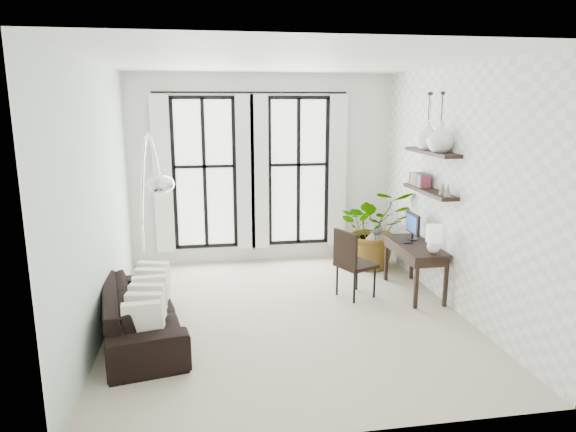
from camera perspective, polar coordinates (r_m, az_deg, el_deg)
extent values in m
plane|color=#B3AB8E|center=(6.84, -0.10, -10.96)|extent=(5.00, 5.00, 0.00)
plane|color=white|center=(6.29, -0.11, 16.86)|extent=(5.00, 5.00, 0.00)
plane|color=silver|center=(6.41, -20.39, 1.62)|extent=(0.00, 5.00, 5.00)
plane|color=white|center=(7.08, 18.18, 2.76)|extent=(0.00, 5.00, 5.00)
plane|color=white|center=(8.82, -2.74, 5.19)|extent=(4.50, 0.00, 4.50)
cube|color=white|center=(8.74, -9.27, 4.65)|extent=(1.00, 0.02, 2.50)
cube|color=white|center=(8.66, -13.77, 4.38)|extent=(0.30, 0.04, 2.60)
cube|color=white|center=(8.66, -4.75, 4.70)|extent=(0.30, 0.04, 2.60)
cube|color=white|center=(8.88, 1.14, 4.94)|extent=(1.00, 0.02, 2.50)
cube|color=white|center=(8.69, -3.16, 4.75)|extent=(0.30, 0.04, 2.60)
cube|color=white|center=(8.94, 5.57, 4.92)|extent=(0.30, 0.04, 2.60)
cylinder|color=black|center=(8.61, -4.10, 13.54)|extent=(3.20, 0.03, 0.03)
cube|color=black|center=(7.48, 15.42, 2.66)|extent=(0.25, 1.30, 0.05)
cube|color=black|center=(7.41, 15.66, 6.85)|extent=(0.25, 1.30, 0.05)
cube|color=#C33052|center=(7.96, 13.82, 4.16)|extent=(0.16, 0.04, 0.18)
cube|color=#2F48A7|center=(7.92, 13.95, 4.11)|extent=(0.16, 0.04, 0.18)
cube|color=gold|center=(7.88, 14.08, 4.06)|extent=(0.16, 0.03, 0.18)
cube|color=#38A86E|center=(7.84, 14.21, 4.01)|extent=(0.16, 0.03, 0.18)
cube|color=purple|center=(7.80, 14.34, 3.96)|extent=(0.16, 0.03, 0.18)
cube|color=orange|center=(7.76, 14.47, 3.91)|extent=(0.16, 0.03, 0.18)
cube|color=#444444|center=(7.72, 14.60, 3.86)|extent=(0.16, 0.03, 0.18)
cube|color=#38A3C7|center=(7.68, 14.74, 3.81)|extent=(0.16, 0.03, 0.18)
cube|color=tan|center=(7.64, 14.88, 3.75)|extent=(0.16, 0.03, 0.18)
cube|color=#923A4B|center=(7.60, 15.01, 3.70)|extent=(0.16, 0.03, 0.18)
cone|color=gray|center=(7.11, 16.80, 3.01)|extent=(0.10, 0.10, 0.18)
cone|color=gray|center=(6.98, 17.34, 2.80)|extent=(0.10, 0.10, 0.18)
imported|color=black|center=(6.38, -16.02, -10.23)|extent=(1.20, 2.24, 0.62)
cube|color=white|center=(5.66, -15.90, -11.17)|extent=(0.40, 0.12, 0.40)
cube|color=white|center=(5.91, -15.60, -10.08)|extent=(0.40, 0.12, 0.40)
cube|color=white|center=(6.17, -15.34, -9.09)|extent=(0.40, 0.12, 0.40)
cube|color=white|center=(6.43, -15.09, -8.18)|extent=(0.40, 0.12, 0.40)
cube|color=white|center=(6.69, -14.87, -7.34)|extent=(0.40, 0.12, 0.40)
cube|color=white|center=(6.96, -14.66, -6.56)|extent=(0.40, 0.12, 0.40)
imported|color=#2D7228|center=(8.67, 9.60, -1.32)|extent=(1.27, 1.11, 1.35)
cube|color=black|center=(7.59, 13.97, -3.21)|extent=(0.52, 1.24, 0.04)
cube|color=black|center=(7.60, 13.81, -3.84)|extent=(0.48, 1.18, 0.11)
cube|color=black|center=(7.12, 14.07, -7.34)|extent=(0.05, 0.05, 0.69)
cube|color=black|center=(7.29, 17.12, -7.04)|extent=(0.05, 0.05, 0.69)
cube|color=black|center=(8.12, 10.89, -4.68)|extent=(0.05, 0.05, 0.69)
cube|color=black|center=(8.27, 13.63, -4.49)|extent=(0.05, 0.05, 0.69)
cube|color=black|center=(7.75, 13.71, -0.80)|extent=(0.04, 0.42, 0.30)
cube|color=navy|center=(7.74, 13.54, -0.81)|extent=(0.00, 0.36, 0.24)
cube|color=black|center=(7.76, 12.65, -2.57)|extent=(0.15, 0.40, 0.02)
sphere|color=silver|center=(7.16, 15.87, -3.35)|extent=(0.18, 0.18, 0.18)
cylinder|color=white|center=(7.11, 15.96, -1.87)|extent=(0.22, 0.22, 0.22)
cube|color=black|center=(7.37, 7.58, -5.41)|extent=(0.62, 0.62, 0.05)
cube|color=black|center=(7.16, 6.38, -3.73)|extent=(0.23, 0.44, 0.52)
cylinder|color=black|center=(7.23, 6.51, -7.85)|extent=(0.03, 0.03, 0.44)
cylinder|color=black|center=(7.33, 9.36, -7.62)|extent=(0.03, 0.03, 0.44)
cylinder|color=black|center=(7.57, 5.74, -6.88)|extent=(0.03, 0.03, 0.44)
cylinder|color=black|center=(7.67, 8.47, -6.68)|extent=(0.03, 0.03, 0.44)
cylinder|color=silver|center=(7.82, -15.48, -7.97)|extent=(0.35, 0.35, 0.10)
cylinder|color=silver|center=(7.66, -15.70, -4.52)|extent=(0.04, 0.04, 0.98)
ellipsoid|color=silver|center=(5.99, -13.98, 3.45)|extent=(0.31, 0.31, 0.20)
cylinder|color=gray|center=(8.78, 9.62, -5.28)|extent=(0.43, 0.43, 0.13)
ellipsoid|color=gray|center=(8.69, 9.69, -3.38)|extent=(0.39, 0.39, 0.48)
sphere|color=gray|center=(8.61, 9.77, -1.44)|extent=(0.22, 0.22, 0.22)
imported|color=white|center=(7.17, 16.61, 8.34)|extent=(0.37, 0.37, 0.38)
imported|color=white|center=(7.53, 15.28, 8.60)|extent=(0.37, 0.37, 0.38)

